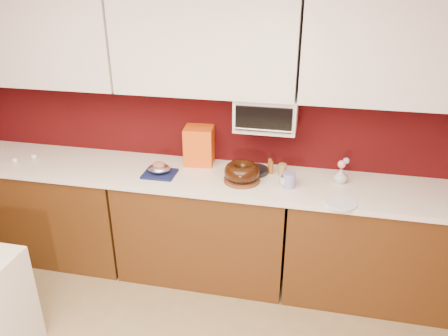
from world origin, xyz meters
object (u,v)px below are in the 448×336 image
toaster_oven (266,113)px  bundt_cake (242,172)px  flower_vase (340,175)px  foil_ham_nest (159,168)px  pandoro_box (199,145)px  blue_jar (289,180)px  coffee_mug (286,180)px

toaster_oven → bundt_cake: 0.47m
flower_vase → toaster_oven: bearing=171.9°
foil_ham_nest → pandoro_box: (0.24, 0.28, 0.10)m
toaster_oven → blue_jar: (0.21, -0.23, -0.42)m
pandoro_box → coffee_mug: pandoro_box is taller
toaster_oven → flower_vase: toaster_oven is taller
pandoro_box → blue_jar: 0.80m
bundt_cake → flower_vase: size_ratio=2.10×
foil_ham_nest → blue_jar: size_ratio=1.52×
blue_jar → pandoro_box: bearing=159.5°
flower_vase → foil_ham_nest: bearing=-173.4°
foil_ham_nest → coffee_mug: (0.96, 0.02, -0.01)m
bundt_cake → pandoro_box: 0.48m
toaster_oven → bundt_cake: toaster_oven is taller
foil_ham_nest → coffee_mug: coffee_mug is taller
coffee_mug → flower_vase: flower_vase is taller
toaster_oven → flower_vase: size_ratio=3.60×
coffee_mug → blue_jar: (0.02, -0.01, 0.01)m
toaster_oven → coffee_mug: size_ratio=4.73×
flower_vase → blue_jar: bearing=-157.1°
coffee_mug → foil_ham_nest: bearing=-179.0°
coffee_mug → flower_vase: bearing=20.1°
toaster_oven → foil_ham_nest: bearing=-162.9°
toaster_oven → foil_ham_nest: 0.91m
pandoro_box → coffee_mug: size_ratio=3.21×
foil_ham_nest → blue_jar: (0.98, 0.00, 0.00)m
toaster_oven → foil_ham_nest: toaster_oven is taller
foil_ham_nest → flower_vase: bearing=6.6°
bundt_cake → blue_jar: bearing=-3.3°
bundt_cake → flower_vase: bearing=10.6°
bundt_cake → flower_vase: 0.72m
foil_ham_nest → toaster_oven: bearing=17.1°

